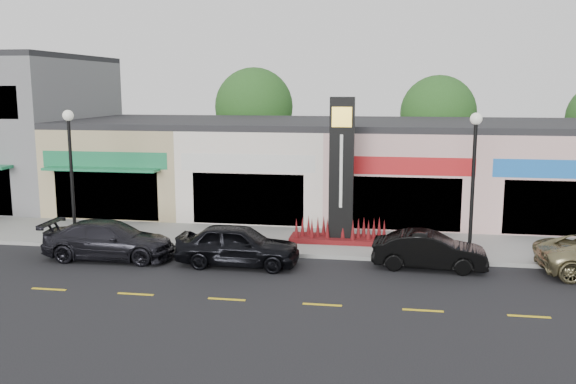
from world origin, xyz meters
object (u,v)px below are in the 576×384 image
object	(u,v)px
lamp_west_near	(71,162)
car_black_sedan	(238,245)
pylon_sign	(341,192)
lamp_east_near	(473,171)
car_dark_sedan	(110,240)
car_black_conv	(429,250)

from	to	relation	value
lamp_west_near	car_black_sedan	world-z (taller)	lamp_west_near
pylon_sign	car_black_sedan	world-z (taller)	pylon_sign
lamp_east_near	car_black_sedan	world-z (taller)	lamp_east_near
lamp_west_near	car_dark_sedan	bearing A→B (deg)	-36.36
pylon_sign	car_dark_sedan	bearing A→B (deg)	-158.25
lamp_east_near	car_black_sedan	distance (m)	9.13
car_black_sedan	lamp_west_near	bearing A→B (deg)	76.79
lamp_west_near	car_dark_sedan	world-z (taller)	lamp_west_near
lamp_west_near	car_dark_sedan	size ratio (longest dim) A/B	1.09
pylon_sign	car_black_sedan	xyz separation A→B (m)	(-3.53, -3.54, -1.50)
car_dark_sedan	car_black_sedan	xyz separation A→B (m)	(5.10, -0.09, 0.05)
lamp_east_near	car_black_sedan	bearing A→B (deg)	-167.83
lamp_west_near	car_black_conv	xyz separation A→B (m)	(14.44, -1.11, -2.80)
car_black_conv	car_dark_sedan	bearing A→B (deg)	96.43
car_dark_sedan	car_black_sedan	size ratio (longest dim) A/B	1.10
car_dark_sedan	car_black_conv	distance (m)	12.08
car_dark_sedan	car_black_sedan	bearing A→B (deg)	-93.17
car_dark_sedan	lamp_east_near	bearing A→B (deg)	-84.81
pylon_sign	car_dark_sedan	world-z (taller)	pylon_sign
car_dark_sedan	lamp_west_near	bearing A→B (deg)	51.53
car_dark_sedan	car_black_conv	world-z (taller)	car_dark_sedan
car_black_sedan	car_black_conv	xyz separation A→B (m)	(6.97, 0.73, -0.11)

